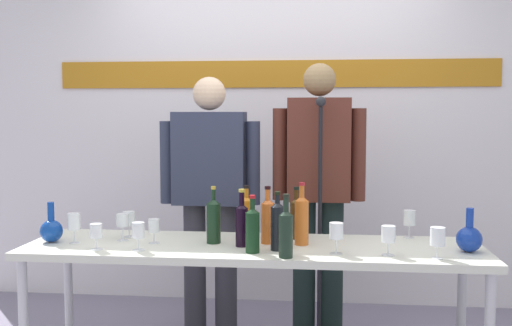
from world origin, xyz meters
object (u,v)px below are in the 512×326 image
wine_glass_right_3 (388,235)px  wine_bottle_8 (277,224)px  wine_bottle_6 (242,223)px  wine_glass_left_4 (74,222)px  wine_bottle_5 (253,228)px  wine_glass_left_1 (122,221)px  wine_bottle_3 (246,215)px  wine_glass_right_2 (438,237)px  decanter_blue_right (469,238)px  wine_glass_left_2 (138,231)px  decanter_blue_left (51,230)px  wine_glass_left_0 (154,226)px  wine_bottle_2 (302,218)px  wine_bottle_4 (268,219)px  wine_bottle_1 (214,219)px  presenter_right (319,186)px  wine_glass_right_1 (409,218)px  wine_bottle_7 (296,217)px  display_table (253,255)px  wine_glass_left_3 (129,219)px  microphone_stand (319,269)px  wine_glass_right_0 (336,231)px  wine_glass_left_5 (96,232)px  wine_bottle_0 (286,231)px  presenter_left (210,189)px

wine_glass_right_3 → wine_bottle_8: bearing=174.3°
wine_bottle_6 → wine_glass_left_4: size_ratio=1.85×
wine_bottle_5 → wine_bottle_8: 0.14m
wine_glass_left_1 → wine_bottle_6: bearing=-6.5°
wine_bottle_3 → wine_glass_right_2: 1.04m
wine_bottle_6 → wine_glass_right_2: 0.98m
decanter_blue_right → wine_glass_left_2: size_ratio=1.55×
decanter_blue_left → wine_glass_left_0: bearing=3.1°
wine_bottle_8 → wine_bottle_2: bearing=50.2°
wine_glass_left_0 → wine_glass_right_2: wine_glass_right_2 is taller
wine_bottle_2 → wine_bottle_4: size_ratio=1.08×
wine_bottle_1 → wine_bottle_4: 0.29m
presenter_right → wine_glass_left_4: 1.46m
wine_glass_right_1 → wine_glass_left_2: bearing=-161.9°
wine_bottle_2 → wine_bottle_5: (-0.24, -0.21, -0.02)m
wine_bottle_7 → wine_glass_left_4: (-1.17, -0.24, -0.01)m
display_table → wine_glass_left_3: bearing=169.9°
wine_bottle_1 → microphone_stand: 0.78m
wine_glass_left_4 → wine_glass_right_0: bearing=-4.0°
wine_bottle_3 → wine_glass_left_4: size_ratio=1.81×
wine_glass_left_3 → microphone_stand: microphone_stand is taller
wine_glass_right_2 → wine_glass_right_3: bearing=169.5°
wine_bottle_5 → wine_bottle_3: bearing=101.9°
decanter_blue_right → wine_glass_left_2: decanter_blue_right is taller
wine_bottle_8 → wine_bottle_7: bearing=73.9°
wine_bottle_4 → wine_glass_right_3: size_ratio=2.10×
wine_glass_left_5 → wine_glass_right_0: size_ratio=0.86×
wine_bottle_6 → wine_glass_right_0: 0.50m
presenter_right → wine_bottle_4: bearing=-115.4°
wine_bottle_0 → wine_glass_left_0: (-0.72, 0.24, -0.04)m
presenter_left → wine_bottle_2: (0.60, -0.57, -0.08)m
wine_glass_right_0 → microphone_stand: size_ratio=0.10×
wine_bottle_8 → wine_glass_right_2: (0.77, -0.10, -0.03)m
wine_glass_left_1 → wine_bottle_5: bearing=-16.0°
wine_bottle_8 → wine_glass_left_0: (-0.67, 0.09, -0.04)m
wine_glass_left_4 → microphone_stand: microphone_stand is taller
display_table → wine_glass_left_1: bearing=177.3°
presenter_left → wine_glass_left_0: presenter_left is taller
decanter_blue_left → wine_bottle_0: wine_bottle_0 is taller
decanter_blue_left → wine_glass_right_0: (1.52, -0.11, 0.04)m
wine_glass_right_3 → wine_glass_left_1: bearing=171.9°
wine_glass_left_4 → wine_glass_right_0: size_ratio=1.04×
wine_glass_left_2 → wine_glass_left_5: 0.22m
wine_glass_left_0 → wine_bottle_2: bearing=3.7°
wine_bottle_3 → wine_glass_left_2: wine_bottle_3 is taller
wine_glass_right_2 → wine_glass_left_1: bearing=171.6°
display_table → wine_bottle_7: size_ratio=8.33×
wine_bottle_1 → wine_glass_right_1: (1.06, 0.25, -0.02)m
display_table → wine_glass_left_1: (-0.72, 0.03, 0.17)m
wine_bottle_0 → wine_glass_left_0: wine_bottle_0 is taller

